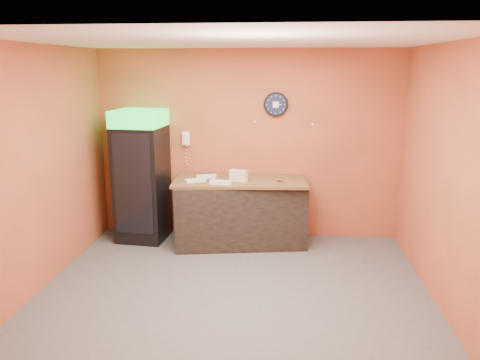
# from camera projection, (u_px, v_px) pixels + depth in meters

# --- Properties ---
(floor) EXTENTS (4.50, 4.50, 0.00)m
(floor) POSITION_uv_depth(u_px,v_px,m) (234.00, 293.00, 5.40)
(floor) COLOR #47474C
(floor) RESTS_ON ground
(back_wall) EXTENTS (4.50, 0.02, 2.80)m
(back_wall) POSITION_uv_depth(u_px,v_px,m) (248.00, 145.00, 7.00)
(back_wall) COLOR #CA5639
(back_wall) RESTS_ON floor
(left_wall) EXTENTS (0.02, 4.00, 2.80)m
(left_wall) POSITION_uv_depth(u_px,v_px,m) (35.00, 171.00, 5.27)
(left_wall) COLOR #CA5639
(left_wall) RESTS_ON floor
(right_wall) EXTENTS (0.02, 4.00, 2.80)m
(right_wall) POSITION_uv_depth(u_px,v_px,m) (448.00, 180.00, 4.85)
(right_wall) COLOR #CA5639
(right_wall) RESTS_ON floor
(ceiling) EXTENTS (4.50, 4.00, 0.02)m
(ceiling) POSITION_uv_depth(u_px,v_px,m) (233.00, 41.00, 4.73)
(ceiling) COLOR white
(ceiling) RESTS_ON back_wall
(beverage_cooler) EXTENTS (0.73, 0.74, 1.94)m
(beverage_cooler) POSITION_uv_depth(u_px,v_px,m) (141.00, 178.00, 6.87)
(beverage_cooler) COLOR black
(beverage_cooler) RESTS_ON floor
(prep_counter) EXTENTS (1.97, 1.12, 0.93)m
(prep_counter) POSITION_uv_depth(u_px,v_px,m) (240.00, 213.00, 6.83)
(prep_counter) COLOR black
(prep_counter) RESTS_ON floor
(wall_clock) EXTENTS (0.36, 0.06, 0.36)m
(wall_clock) POSITION_uv_depth(u_px,v_px,m) (276.00, 104.00, 6.79)
(wall_clock) COLOR black
(wall_clock) RESTS_ON back_wall
(wall_phone) EXTENTS (0.11, 0.10, 0.20)m
(wall_phone) POSITION_uv_depth(u_px,v_px,m) (186.00, 138.00, 7.01)
(wall_phone) COLOR white
(wall_phone) RESTS_ON back_wall
(butcher_paper) EXTENTS (1.94, 1.01, 0.04)m
(butcher_paper) POSITION_uv_depth(u_px,v_px,m) (240.00, 181.00, 6.71)
(butcher_paper) COLOR brown
(butcher_paper) RESTS_ON prep_counter
(sub_roll_stack) EXTENTS (0.27, 0.17, 0.16)m
(sub_roll_stack) POSITION_uv_depth(u_px,v_px,m) (239.00, 176.00, 6.56)
(sub_roll_stack) COLOR beige
(sub_roll_stack) RESTS_ON butcher_paper
(wrapped_sandwich_left) EXTENTS (0.30, 0.22, 0.04)m
(wrapped_sandwich_left) POSITION_uv_depth(u_px,v_px,m) (195.00, 180.00, 6.55)
(wrapped_sandwich_left) COLOR silver
(wrapped_sandwich_left) RESTS_ON butcher_paper
(wrapped_sandwich_mid) EXTENTS (0.32, 0.16, 0.04)m
(wrapped_sandwich_mid) POSITION_uv_depth(u_px,v_px,m) (221.00, 182.00, 6.43)
(wrapped_sandwich_mid) COLOR silver
(wrapped_sandwich_mid) RESTS_ON butcher_paper
(wrapped_sandwich_right) EXTENTS (0.32, 0.20, 0.04)m
(wrapped_sandwich_right) POSITION_uv_depth(u_px,v_px,m) (207.00, 177.00, 6.77)
(wrapped_sandwich_right) COLOR silver
(wrapped_sandwich_right) RESTS_ON butcher_paper
(kitchen_tool) EXTENTS (0.06, 0.06, 0.06)m
(kitchen_tool) POSITION_uv_depth(u_px,v_px,m) (218.00, 177.00, 6.70)
(kitchen_tool) COLOR silver
(kitchen_tool) RESTS_ON butcher_paper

